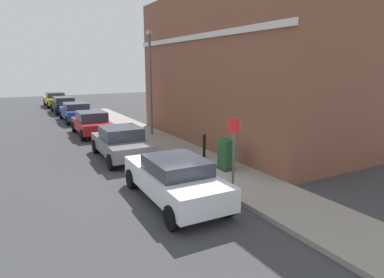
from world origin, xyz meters
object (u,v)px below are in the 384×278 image
at_px(car_grey, 121,142).
at_px(lamppost, 150,79).
at_px(car_red, 92,123).
at_px(car_blue, 76,111).
at_px(bollard_near_cabinet, 204,145).
at_px(street_sign, 234,143).
at_px(car_yellow, 55,99).
at_px(utility_cabinet, 226,156).
at_px(car_white, 175,178).
at_px(car_black, 64,104).

distance_m(car_grey, lamppost, 5.29).
height_order(car_red, car_blue, car_red).
bearing_deg(bollard_near_cabinet, car_red, 109.91).
distance_m(car_red, bollard_near_cabinet, 8.50).
distance_m(car_red, street_sign, 11.70).
height_order(car_yellow, lamppost, lamppost).
bearing_deg(utility_cabinet, car_blue, 99.81).
xyz_separation_m(car_grey, utility_cabinet, (2.80, -3.94, -0.04)).
height_order(car_white, car_grey, car_grey).
height_order(car_red, car_black, car_red).
bearing_deg(car_blue, lamppost, -160.13).
height_order(car_black, bollard_near_cabinet, car_black).
xyz_separation_m(car_grey, bollard_near_cabinet, (2.90, -2.21, -0.02)).
bearing_deg(car_red, car_black, 0.54).
xyz_separation_m(car_white, street_sign, (1.87, -0.36, 0.94)).
relative_size(car_white, car_grey, 1.08).
relative_size(car_red, car_black, 0.91).
height_order(car_grey, car_blue, car_grey).
bearing_deg(car_blue, car_yellow, 1.25).
distance_m(car_white, car_blue, 16.88).
xyz_separation_m(car_white, car_red, (0.06, 11.16, 0.00)).
bearing_deg(car_blue, car_black, 1.55).
height_order(car_grey, bollard_near_cabinet, car_grey).
distance_m(utility_cabinet, bollard_near_cabinet, 1.73).
height_order(utility_cabinet, street_sign, street_sign).
bearing_deg(car_yellow, utility_cabinet, -174.07).
relative_size(car_grey, bollard_near_cabinet, 3.91).
height_order(car_black, utility_cabinet, car_black).
bearing_deg(utility_cabinet, car_grey, 125.39).
bearing_deg(street_sign, utility_cabinet, 61.50).
xyz_separation_m(car_yellow, street_sign, (1.81, -27.92, 0.93)).
bearing_deg(car_black, car_yellow, 0.33).
xyz_separation_m(car_grey, street_sign, (1.82, -5.74, 0.94)).
distance_m(car_white, lamppost, 9.80).
relative_size(car_blue, street_sign, 1.94).
distance_m(utility_cabinet, lamppost, 7.99).
bearing_deg(car_black, bollard_near_cabinet, -171.48).
bearing_deg(lamppost, utility_cabinet, -90.71).
bearing_deg(utility_cabinet, car_yellow, 96.11).
xyz_separation_m(car_blue, car_black, (-0.09, 5.26, 0.01)).
relative_size(car_yellow, bollard_near_cabinet, 4.05).
height_order(car_red, street_sign, street_sign).
bearing_deg(car_red, street_sign, -170.33).
relative_size(car_white, lamppost, 0.77).
bearing_deg(car_blue, street_sign, -173.82).
relative_size(car_grey, car_yellow, 0.97).
relative_size(car_red, utility_cabinet, 3.47).
bearing_deg(car_black, car_blue, -179.08).
height_order(car_blue, street_sign, street_sign).
relative_size(car_yellow, lamppost, 0.73).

